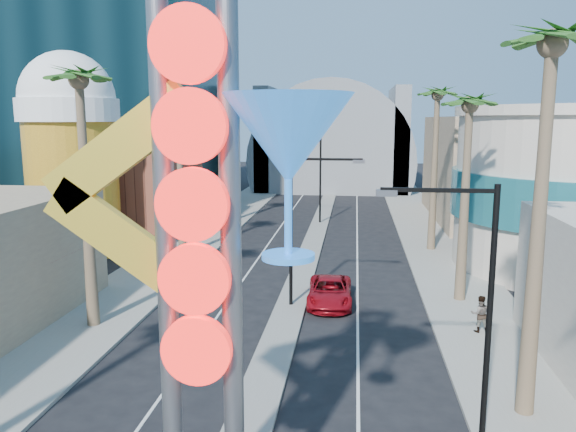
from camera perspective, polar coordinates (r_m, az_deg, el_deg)
The scene contains 19 objects.
sidewalk_west at distance 46.04m, azimuth -9.37°, elevation -2.48°, with size 5.00×100.00×0.15m, color gray.
sidewalk_east at distance 44.68m, azimuth 14.77°, elevation -3.06°, with size 5.00×100.00×0.15m, color gray.
median at distance 47.28m, azimuth 2.79°, elevation -2.04°, with size 1.60×84.00×0.15m, color gray.
brick_filler_west at distance 50.34m, azimuth -15.67°, elevation 2.86°, with size 10.00×10.00×8.00m, color brown.
filler_east at distance 57.79m, azimuth 19.66°, elevation 4.51°, with size 10.00×20.00×10.00m, color #997D63.
beer_mug at distance 43.24m, azimuth -21.20°, elevation 6.59°, with size 7.00×7.00×14.50m.
canopy at distance 80.41m, azimuth 4.57°, elevation 5.89°, with size 22.00×16.00×22.00m.
neon_sign at distance 11.65m, azimuth -5.30°, elevation -2.52°, with size 6.53×2.60×12.55m.
streetlight_0 at distance 28.71m, azimuth 1.39°, elevation -0.02°, with size 3.79×0.25×8.00m.
streetlight_1 at distance 52.53m, azimuth 2.71°, elevation 4.46°, with size 3.79×0.25×8.00m.
streetlight_2 at distance 17.26m, azimuth 18.37°, elevation -7.38°, with size 3.45×0.25×8.00m.
palm_1 at distance 27.10m, azimuth -20.40°, elevation 11.42°, with size 2.40×2.40×12.70m.
palm_2 at distance 40.08m, azimuth -11.06°, elevation 9.21°, with size 2.40×2.40×11.20m.
palm_3 at distance 51.63m, azimuth -6.94°, elevation 9.42°, with size 2.40×2.40×11.20m.
palm_5 at distance 19.11m, azimuth 25.12°, elevation 13.36°, with size 2.40×2.40×13.20m.
palm_6 at distance 30.71m, azimuth 17.94°, elevation 9.62°, with size 2.40×2.40×11.70m.
palm_7 at distance 42.57m, azimuth 14.92°, elevation 10.90°, with size 2.40×2.40×12.70m.
red_pickup at distance 30.33m, azimuth 4.27°, elevation -7.65°, with size 2.30×4.99×1.39m, color #A10C17.
pedestrian_b at distance 27.45m, azimuth 18.92°, elevation -9.38°, with size 0.83×0.65×1.71m, color gray.
Camera 1 is at (3.24, -8.16, 9.79)m, focal length 35.00 mm.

